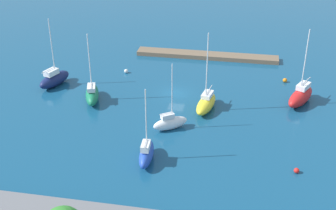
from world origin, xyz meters
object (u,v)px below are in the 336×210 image
(sailboat_blue_west_end, at_px, (146,153))
(mooring_buoy_white, at_px, (126,71))
(sailboat_white_inner_mooring, at_px, (170,123))
(mooring_buoy_orange, at_px, (285,80))
(sailboat_yellow_mid_basin, at_px, (206,103))
(sailboat_navy_east_end, at_px, (54,79))
(sailboat_green_off_beacon, at_px, (92,94))
(sailboat_red_outer_mooring, at_px, (301,96))
(mooring_buoy_red, at_px, (297,171))
(pier_dock, at_px, (207,56))

(sailboat_blue_west_end, relative_size, mooring_buoy_white, 13.75)
(sailboat_white_inner_mooring, distance_m, mooring_buoy_orange, 24.27)
(sailboat_blue_west_end, xyz_separation_m, sailboat_yellow_mid_basin, (-5.62, -14.39, -0.07))
(sailboat_navy_east_end, bearing_deg, sailboat_green_off_beacon, -98.49)
(mooring_buoy_orange, bearing_deg, sailboat_red_outer_mooring, 104.06)
(sailboat_yellow_mid_basin, distance_m, mooring_buoy_red, 18.09)
(sailboat_yellow_mid_basin, bearing_deg, sailboat_navy_east_end, -87.92)
(sailboat_yellow_mid_basin, bearing_deg, sailboat_blue_west_end, -10.66)
(sailboat_white_inner_mooring, relative_size, sailboat_green_off_beacon, 0.90)
(sailboat_navy_east_end, bearing_deg, sailboat_yellow_mid_basin, -78.98)
(sailboat_navy_east_end, height_order, sailboat_yellow_mid_basin, sailboat_yellow_mid_basin)
(sailboat_green_off_beacon, distance_m, sailboat_red_outer_mooring, 31.24)
(sailboat_white_inner_mooring, relative_size, mooring_buoy_red, 14.77)
(sailboat_green_off_beacon, bearing_deg, sailboat_yellow_mid_basin, -105.74)
(sailboat_navy_east_end, distance_m, sailboat_yellow_mid_basin, 25.33)
(sailboat_blue_west_end, distance_m, sailboat_yellow_mid_basin, 15.45)
(pier_dock, relative_size, mooring_buoy_red, 40.88)
(mooring_buoy_white, bearing_deg, sailboat_navy_east_end, 34.99)
(mooring_buoy_orange, bearing_deg, sailboat_yellow_mid_basin, 45.11)
(sailboat_navy_east_end, distance_m, sailboat_red_outer_mooring, 38.71)
(sailboat_white_inner_mooring, height_order, sailboat_green_off_beacon, sailboat_green_off_beacon)
(mooring_buoy_red, bearing_deg, sailboat_white_inner_mooring, -23.77)
(sailboat_white_inner_mooring, height_order, mooring_buoy_red, sailboat_white_inner_mooring)
(pier_dock, xyz_separation_m, mooring_buoy_white, (12.96, 9.70, -0.04))
(sailboat_green_off_beacon, bearing_deg, sailboat_white_inner_mooring, -131.82)
(sailboat_white_inner_mooring, bearing_deg, sailboat_green_off_beacon, 120.26)
(mooring_buoy_red, relative_size, mooring_buoy_orange, 0.90)
(pier_dock, relative_size, mooring_buoy_white, 38.08)
(sailboat_navy_east_end, xyz_separation_m, sailboat_blue_west_end, (-19.43, 18.17, -0.05))
(sailboat_navy_east_end, xyz_separation_m, mooring_buoy_white, (-10.05, -7.03, -0.86))
(sailboat_green_off_beacon, bearing_deg, sailboat_navy_east_end, 44.83)
(sailboat_white_inner_mooring, distance_m, sailboat_navy_east_end, 23.21)
(sailboat_navy_east_end, relative_size, mooring_buoy_orange, 15.45)
(pier_dock, height_order, mooring_buoy_orange, pier_dock)
(sailboat_yellow_mid_basin, xyz_separation_m, mooring_buoy_red, (-11.99, 13.53, -0.76))
(sailboat_navy_east_end, distance_m, sailboat_green_off_beacon, 8.88)
(sailboat_blue_west_end, height_order, mooring_buoy_white, sailboat_blue_west_end)
(sailboat_navy_east_end, bearing_deg, sailboat_white_inner_mooring, -96.42)
(pier_dock, relative_size, sailboat_white_inner_mooring, 2.77)
(sailboat_white_inner_mooring, bearing_deg, sailboat_red_outer_mooring, -3.71)
(sailboat_white_inner_mooring, relative_size, sailboat_yellow_mid_basin, 0.80)
(pier_dock, height_order, sailboat_blue_west_end, sailboat_blue_west_end)
(sailboat_green_off_beacon, bearing_deg, mooring_buoy_orange, -84.19)
(pier_dock, distance_m, sailboat_white_inner_mooring, 27.01)
(mooring_buoy_white, bearing_deg, mooring_buoy_red, 137.95)
(sailboat_red_outer_mooring, xyz_separation_m, mooring_buoy_red, (1.67, 17.97, -0.98))
(sailboat_yellow_mid_basin, height_order, mooring_buoy_red, sailboat_yellow_mid_basin)
(sailboat_red_outer_mooring, relative_size, sailboat_yellow_mid_basin, 0.99)
(pier_dock, bearing_deg, sailboat_white_inner_mooring, 85.44)
(sailboat_red_outer_mooring, distance_m, mooring_buoy_red, 18.07)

